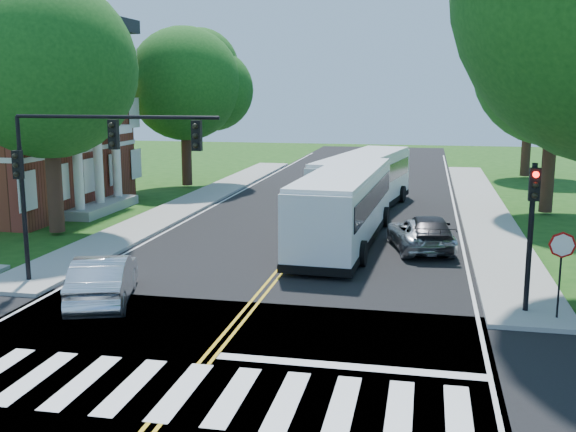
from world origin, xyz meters
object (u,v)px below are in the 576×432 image
(signal_ne, at_px, (532,218))
(bus_lead, at_px, (344,205))
(signal_nw, at_px, (83,159))
(bus_follow, at_px, (364,182))
(dark_sedan, at_px, (428,232))
(hatchback, at_px, (104,279))
(suv, at_px, (420,234))

(signal_ne, height_order, bus_lead, signal_ne)
(signal_nw, relative_size, bus_follow, 0.57)
(signal_ne, bearing_deg, bus_follow, 111.27)
(bus_lead, height_order, bus_follow, bus_lead)
(signal_nw, distance_m, bus_follow, 18.31)
(bus_lead, relative_size, dark_sedan, 2.55)
(signal_nw, xyz_separation_m, bus_follow, (7.67, 16.41, -2.70))
(hatchback, bearing_deg, signal_ne, 167.90)
(signal_nw, bearing_deg, signal_ne, 0.05)
(signal_nw, height_order, bus_lead, signal_nw)
(hatchback, relative_size, dark_sedan, 0.96)
(signal_ne, bearing_deg, hatchback, -173.68)
(bus_follow, distance_m, hatchback, 18.96)
(suv, distance_m, dark_sedan, 0.39)
(bus_lead, relative_size, hatchback, 2.65)
(signal_nw, relative_size, bus_lead, 0.58)
(bus_lead, distance_m, dark_sedan, 3.74)
(signal_nw, distance_m, hatchback, 4.06)
(signal_nw, bearing_deg, bus_lead, 48.33)
(bus_follow, distance_m, suv, 9.09)
(dark_sedan, bearing_deg, suv, 21.98)
(bus_lead, distance_m, bus_follow, 7.90)
(signal_ne, relative_size, dark_sedan, 0.91)
(signal_ne, distance_m, bus_follow, 17.65)
(signal_nw, bearing_deg, hatchback, -48.69)
(signal_nw, xyz_separation_m, bus_lead, (7.58, 8.51, -2.69))
(bus_lead, xyz_separation_m, suv, (3.25, -0.56, -1.02))
(signal_nw, height_order, signal_ne, signal_nw)
(signal_ne, height_order, hatchback, signal_ne)
(bus_follow, relative_size, hatchback, 2.67)
(signal_ne, distance_m, hatchback, 13.08)
(signal_ne, bearing_deg, suv, 112.11)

